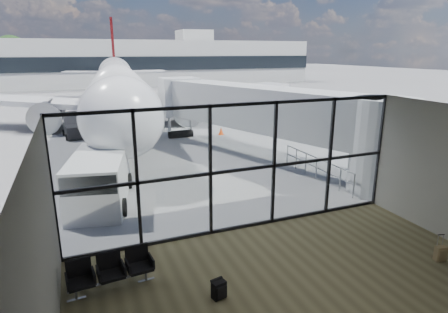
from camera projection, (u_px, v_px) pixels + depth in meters
ground at (115, 99)px, 49.13m from camera, size 220.00×220.00×0.00m
lounge_shell at (333, 211)px, 8.43m from camera, size 12.02×8.01×4.51m
glass_curtain_wall at (243, 168)px, 12.82m from camera, size 12.10×0.12×4.50m
jet_bridge at (270, 114)px, 20.76m from camera, size 8.00×16.50×4.33m
apron_railing at (316, 165)px, 18.38m from camera, size 0.06×5.46×1.11m
far_terminal at (96, 62)px, 67.38m from camera, size 80.00×12.20×11.00m
tree_5 at (12, 52)px, 70.69m from camera, size 6.27×6.27×9.03m
seating_row at (110, 269)px, 9.91m from camera, size 2.22×0.81×0.99m
backpack at (219, 290)px, 9.53m from camera, size 0.39×0.38×0.53m
suitcase at (440, 254)px, 11.23m from camera, size 0.35×0.28×0.84m
airliner at (117, 87)px, 33.08m from camera, size 33.78×39.24×10.12m
service_van at (99, 180)px, 15.28m from camera, size 3.04×5.02×2.04m
belt_loader at (74, 130)px, 27.51m from camera, size 1.67×3.63×1.62m
traffic_cone_b at (139, 146)px, 23.84m from camera, size 0.37×0.37×0.52m
traffic_cone_c at (221, 131)px, 28.34m from camera, size 0.39×0.39×0.55m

